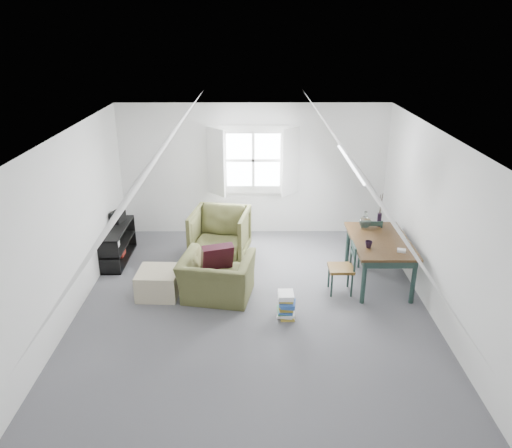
{
  "coord_description": "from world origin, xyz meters",
  "views": [
    {
      "loc": [
        0.02,
        -6.34,
        3.82
      ],
      "look_at": [
        0.04,
        0.6,
        1.02
      ],
      "focal_mm": 35.0,
      "sensor_mm": 36.0,
      "label": 1
    }
  ],
  "objects_px": {
    "armchair_near": "(218,297)",
    "armchair_far": "(221,257)",
    "ottoman": "(159,283)",
    "media_shelf": "(116,246)",
    "dining_chair_near": "(343,267)",
    "magazine_stack": "(286,305)",
    "dining_chair_far": "(368,240)",
    "dining_table": "(380,245)"
  },
  "relations": [
    {
      "from": "ottoman",
      "to": "dining_chair_near",
      "type": "bearing_deg",
      "value": 1.62
    },
    {
      "from": "armchair_near",
      "to": "armchair_far",
      "type": "height_order",
      "value": "armchair_far"
    },
    {
      "from": "dining_table",
      "to": "armchair_far",
      "type": "bearing_deg",
      "value": 164.76
    },
    {
      "from": "media_shelf",
      "to": "dining_chair_near",
      "type": "bearing_deg",
      "value": -17.36
    },
    {
      "from": "ottoman",
      "to": "dining_table",
      "type": "distance_m",
      "value": 3.43
    },
    {
      "from": "armchair_far",
      "to": "media_shelf",
      "type": "height_order",
      "value": "media_shelf"
    },
    {
      "from": "armchair_far",
      "to": "dining_chair_near",
      "type": "bearing_deg",
      "value": -22.71
    },
    {
      "from": "dining_table",
      "to": "magazine_stack",
      "type": "distance_m",
      "value": 1.87
    },
    {
      "from": "ottoman",
      "to": "media_shelf",
      "type": "xyz_separation_m",
      "value": [
        -0.93,
        1.17,
        0.07
      ]
    },
    {
      "from": "dining_table",
      "to": "dining_chair_near",
      "type": "xyz_separation_m",
      "value": [
        -0.61,
        -0.32,
        -0.22
      ]
    },
    {
      "from": "armchair_near",
      "to": "dining_table",
      "type": "height_order",
      "value": "dining_table"
    },
    {
      "from": "media_shelf",
      "to": "magazine_stack",
      "type": "bearing_deg",
      "value": -33.5
    },
    {
      "from": "media_shelf",
      "to": "ottoman",
      "type": "bearing_deg",
      "value": -52.34
    },
    {
      "from": "dining_table",
      "to": "magazine_stack",
      "type": "height_order",
      "value": "dining_table"
    },
    {
      "from": "armchair_near",
      "to": "dining_table",
      "type": "relative_size",
      "value": 0.7
    },
    {
      "from": "armchair_near",
      "to": "armchair_far",
      "type": "relative_size",
      "value": 1.07
    },
    {
      "from": "magazine_stack",
      "to": "dining_chair_far",
      "type": "bearing_deg",
      "value": 48.33
    },
    {
      "from": "armchair_far",
      "to": "media_shelf",
      "type": "distance_m",
      "value": 1.81
    },
    {
      "from": "dining_chair_far",
      "to": "dining_chair_near",
      "type": "relative_size",
      "value": 1.07
    },
    {
      "from": "dining_chair_near",
      "to": "media_shelf",
      "type": "relative_size",
      "value": 0.67
    },
    {
      "from": "armchair_near",
      "to": "ottoman",
      "type": "xyz_separation_m",
      "value": [
        -0.89,
        0.09,
        0.2
      ]
    },
    {
      "from": "dining_chair_near",
      "to": "dining_chair_far",
      "type": "bearing_deg",
      "value": 149.6
    },
    {
      "from": "armchair_far",
      "to": "dining_table",
      "type": "height_order",
      "value": "dining_table"
    },
    {
      "from": "magazine_stack",
      "to": "ottoman",
      "type": "bearing_deg",
      "value": 161.55
    },
    {
      "from": "ottoman",
      "to": "dining_chair_near",
      "type": "xyz_separation_m",
      "value": [
        2.78,
        0.08,
        0.21
      ]
    },
    {
      "from": "armchair_near",
      "to": "media_shelf",
      "type": "bearing_deg",
      "value": -24.38
    },
    {
      "from": "dining_chair_near",
      "to": "magazine_stack",
      "type": "bearing_deg",
      "value": -50.49
    },
    {
      "from": "dining_chair_far",
      "to": "armchair_near",
      "type": "bearing_deg",
      "value": 28.64
    },
    {
      "from": "armchair_near",
      "to": "dining_chair_near",
      "type": "height_order",
      "value": "dining_chair_near"
    },
    {
      "from": "dining_chair_near",
      "to": "magazine_stack",
      "type": "height_order",
      "value": "dining_chair_near"
    },
    {
      "from": "dining_table",
      "to": "ottoman",
      "type": "bearing_deg",
      "value": -168.94
    },
    {
      "from": "ottoman",
      "to": "dining_chair_far",
      "type": "height_order",
      "value": "dining_chair_far"
    },
    {
      "from": "dining_table",
      "to": "magazine_stack",
      "type": "bearing_deg",
      "value": -141.2
    },
    {
      "from": "dining_table",
      "to": "dining_chair_near",
      "type": "distance_m",
      "value": 0.72
    },
    {
      "from": "dining_chair_near",
      "to": "media_shelf",
      "type": "distance_m",
      "value": 3.87
    },
    {
      "from": "armchair_far",
      "to": "dining_table",
      "type": "bearing_deg",
      "value": -9.88
    },
    {
      "from": "armchair_near",
      "to": "dining_table",
      "type": "bearing_deg",
      "value": -158.5
    },
    {
      "from": "armchair_near",
      "to": "dining_chair_near",
      "type": "bearing_deg",
      "value": -164.53
    },
    {
      "from": "dining_chair_far",
      "to": "dining_chair_near",
      "type": "bearing_deg",
      "value": 62.9
    },
    {
      "from": "armchair_far",
      "to": "ottoman",
      "type": "relative_size",
      "value": 1.6
    },
    {
      "from": "ottoman",
      "to": "magazine_stack",
      "type": "xyz_separation_m",
      "value": [
        1.88,
        -0.63,
        -0.01
      ]
    },
    {
      "from": "armchair_near",
      "to": "magazine_stack",
      "type": "relative_size",
      "value": 2.78
    }
  ]
}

